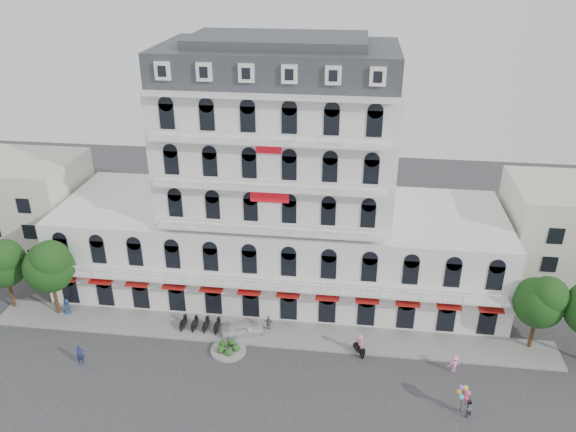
# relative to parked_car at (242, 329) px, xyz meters

# --- Properties ---
(ground) EXTENTS (120.00, 120.00, 0.00)m
(ground) POSITION_rel_parked_car_xyz_m (2.21, -8.52, -0.68)
(ground) COLOR #38383A
(ground) RESTS_ON ground
(sidewalk) EXTENTS (53.00, 4.00, 0.16)m
(sidewalk) POSITION_rel_parked_car_xyz_m (2.21, 0.48, -0.60)
(sidewalk) COLOR gray
(sidewalk) RESTS_ON ground
(main_building) EXTENTS (45.00, 15.00, 25.80)m
(main_building) POSITION_rel_parked_car_xyz_m (2.21, 9.47, 9.28)
(main_building) COLOR silver
(main_building) RESTS_ON ground
(flank_building_west) EXTENTS (14.00, 10.00, 12.00)m
(flank_building_west) POSITION_rel_parked_car_xyz_m (-27.79, 11.48, 5.32)
(flank_building_west) COLOR beige
(flank_building_west) RESTS_ON ground
(flank_building_east) EXTENTS (14.00, 10.00, 12.00)m
(flank_building_east) POSITION_rel_parked_car_xyz_m (32.21, 11.48, 5.32)
(flank_building_east) COLOR beige
(flank_building_east) RESTS_ON ground
(traffic_island) EXTENTS (3.20, 3.20, 1.60)m
(traffic_island) POSITION_rel_parked_car_xyz_m (-0.79, -2.52, -0.42)
(traffic_island) COLOR gray
(traffic_island) RESTS_ON ground
(parked_scooter_row) EXTENTS (4.40, 1.80, 1.10)m
(parked_scooter_row) POSITION_rel_parked_car_xyz_m (-4.14, 0.28, -0.68)
(parked_scooter_row) COLOR black
(parked_scooter_row) RESTS_ON ground
(tree_west_outer) EXTENTS (4.50, 4.48, 7.76)m
(tree_west_outer) POSITION_rel_parked_car_xyz_m (-23.74, 1.46, 4.67)
(tree_west_outer) COLOR #382314
(tree_west_outer) RESTS_ON ground
(tree_west_inner) EXTENTS (4.76, 4.76, 8.25)m
(tree_west_inner) POSITION_rel_parked_car_xyz_m (-18.74, 0.96, 5.00)
(tree_west_inner) COLOR #382314
(tree_west_inner) RESTS_ON ground
(tree_east_inner) EXTENTS (4.40, 4.37, 7.57)m
(tree_east_inner) POSITION_rel_parked_car_xyz_m (26.26, 1.46, 4.53)
(tree_east_inner) COLOR #382314
(tree_east_inner) RESTS_ON ground
(parked_car) EXTENTS (4.30, 2.84, 1.36)m
(parked_car) POSITION_rel_parked_car_xyz_m (0.00, 0.00, 0.00)
(parked_car) COLOR silver
(parked_car) RESTS_ON ground
(rider_center) EXTENTS (1.11, 1.49, 2.14)m
(rider_center) POSITION_rel_parked_car_xyz_m (10.86, -1.43, 0.44)
(rider_center) COLOR black
(rider_center) RESTS_ON ground
(pedestrian_left) EXTENTS (0.97, 0.74, 1.77)m
(pedestrian_left) POSITION_rel_parked_car_xyz_m (-17.79, 0.98, 0.21)
(pedestrian_left) COLOR navy
(pedestrian_left) RESTS_ON ground
(pedestrian_mid) EXTENTS (0.98, 0.53, 1.58)m
(pedestrian_mid) POSITION_rel_parked_car_xyz_m (2.33, 0.98, 0.11)
(pedestrian_mid) COLOR #5A5860
(pedestrian_mid) RESTS_ON ground
(pedestrian_right) EXTENTS (1.26, 0.95, 1.73)m
(pedestrian_right) POSITION_rel_parked_car_xyz_m (18.93, -2.69, 0.19)
(pedestrian_right) COLOR #F582CC
(pedestrian_right) RESTS_ON ground
(pedestrian_far) EXTENTS (0.78, 0.78, 1.83)m
(pedestrian_far) POSITION_rel_parked_car_xyz_m (-13.18, -5.71, 0.23)
(pedestrian_far) COLOR navy
(pedestrian_far) RESTS_ON ground
(balloon_vendor) EXTENTS (1.53, 1.39, 2.45)m
(balloon_vendor) POSITION_rel_parked_car_xyz_m (19.12, -7.57, 0.57)
(balloon_vendor) COLOR #5C5A61
(balloon_vendor) RESTS_ON ground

